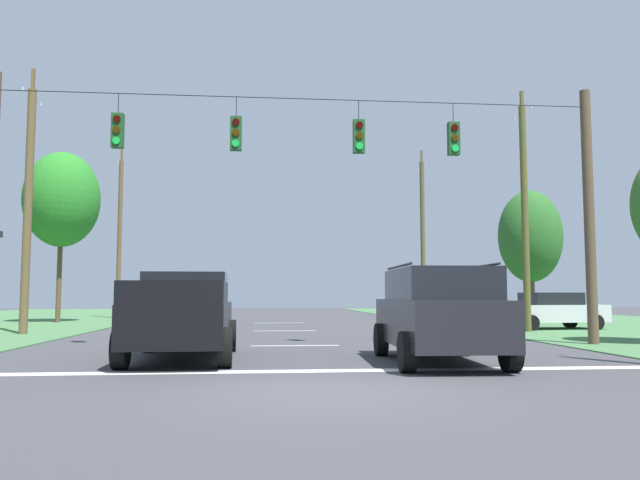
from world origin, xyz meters
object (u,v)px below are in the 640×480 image
distant_car_far_parked (551,310)px  tree_roadside_right (530,236)px  overhead_signal_span (301,197)px  utility_pole_mid_right (525,213)px  distant_car_oncoming (173,310)px  pickup_truck (184,316)px  distant_car_crossing_white (421,306)px  suv_black (438,313)px  utility_pole_mid_left (28,205)px  utility_pole_far_right (423,236)px  utility_pole_far_left (119,235)px  tree_roadside_left (62,200)px

distant_car_far_parked → tree_roadside_right: bearing=74.2°
tree_roadside_right → distant_car_far_parked: bearing=-105.8°
overhead_signal_span → utility_pole_mid_right: utility_pole_mid_right is taller
distant_car_oncoming → distant_car_far_parked: 15.92m
utility_pole_mid_right → tree_roadside_right: (3.13, 6.65, -0.30)m
overhead_signal_span → distant_car_far_parked: size_ratio=3.81×
tree_roadside_right → pickup_truck: bearing=-134.0°
overhead_signal_span → distant_car_crossing_white: size_ratio=3.88×
distant_car_crossing_white → utility_pole_mid_right: utility_pole_mid_right is taller
distant_car_oncoming → tree_roadside_right: (17.10, 2.26, 3.53)m
overhead_signal_span → suv_black: bearing=-58.5°
overhead_signal_span → utility_pole_mid_left: bearing=146.3°
distant_car_far_parked → utility_pole_mid_left: bearing=-176.0°
utility_pole_far_right → utility_pole_far_left: bearing=177.3°
distant_car_crossing_white → distant_car_oncoming: bearing=-151.9°
utility_pole_far_right → overhead_signal_span: bearing=-113.1°
utility_pole_far_right → utility_pole_mid_left: (-18.53, -14.68, -0.38)m
utility_pole_mid_left → tree_roadside_left: (-1.78, 9.82, 1.65)m
pickup_truck → tree_roadside_right: size_ratio=0.82×
distant_car_crossing_white → distant_car_far_parked: same height
utility_pole_mid_left → tree_roadside_left: size_ratio=1.11×
utility_pole_mid_left → distant_car_crossing_white: bearing=32.2°
overhead_signal_span → suv_black: size_ratio=3.48×
tree_roadside_right → tree_roadside_left: (-23.61, 3.37, 2.01)m
overhead_signal_span → utility_pole_far_left: bearing=113.7°
distant_car_crossing_white → utility_pole_far_right: size_ratio=0.42×
distant_car_oncoming → distant_car_far_parked: same height
pickup_truck → utility_pole_far_left: utility_pole_far_left is taller
utility_pole_mid_right → distant_car_far_parked: bearing=43.4°
distant_car_far_parked → utility_pole_mid_right: bearing=-136.6°
suv_black → utility_pole_mid_right: 12.82m
suv_black → utility_pole_mid_right: bearing=58.1°
utility_pole_mid_right → utility_pole_mid_left: (-18.70, 0.20, 0.06)m
utility_pole_mid_right → utility_pole_far_right: (-0.17, 14.88, 0.44)m
utility_pole_mid_right → distant_car_crossing_white: bearing=96.6°
pickup_truck → tree_roadside_left: 21.52m
distant_car_oncoming → utility_pole_mid_right: size_ratio=0.46×
distant_car_oncoming → tree_roadside_left: size_ratio=0.50×
pickup_truck → overhead_signal_span: bearing=44.9°
utility_pole_far_left → tree_roadside_right: size_ratio=1.56×
overhead_signal_span → suv_black: overhead_signal_span is taller
utility_pole_mid_right → distant_car_oncoming: bearing=162.5°
pickup_truck → utility_pole_mid_left: bearing=126.1°
distant_car_far_parked → utility_pole_far_right: 14.06m
tree_roadside_left → distant_car_oncoming: bearing=-40.8°
distant_car_crossing_white → tree_roadside_left: bearing=-176.6°
overhead_signal_span → suv_black: 5.90m
distant_car_far_parked → utility_pole_mid_right: (-1.71, -1.62, 3.82)m
distant_car_far_parked → utility_pole_far_left: bearing=145.4°
distant_car_oncoming → suv_black: bearing=-63.3°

